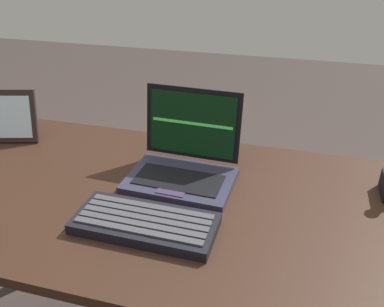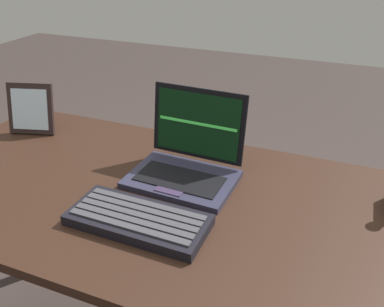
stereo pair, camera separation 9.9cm
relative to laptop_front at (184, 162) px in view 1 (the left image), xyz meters
The scene contains 4 objects.
desk 0.17m from the laptop_front, 74.57° to the right, with size 1.51×0.68×0.70m.
laptop_front is the anchor object (origin of this frame).
external_keyboard 0.24m from the laptop_front, 95.48° to the right, with size 0.32×0.15×0.03m.
photo_frame 0.58m from the laptop_front, behind, with size 0.16×0.09×0.16m.
Camera 1 is at (0.24, -0.79, 1.28)m, focal length 37.86 mm.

